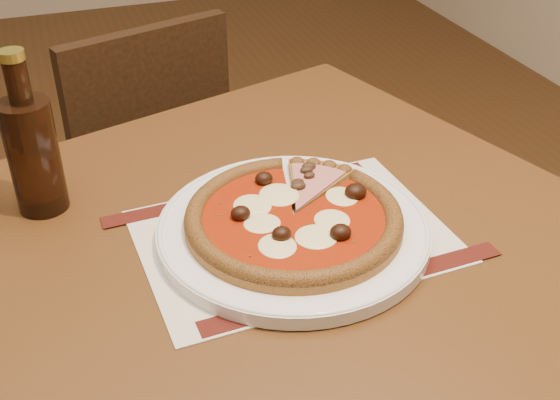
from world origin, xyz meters
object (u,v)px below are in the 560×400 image
object	(u,v)px
plate	(293,230)
bottle	(33,150)
table	(285,286)
chair_far	(139,159)
pizza	(294,217)

from	to	relation	value
plate	bottle	size ratio (longest dim) A/B	1.55
bottle	table	bearing A→B (deg)	-27.85
plate	chair_far	bearing A→B (deg)	96.77
pizza	chair_far	bearing A→B (deg)	96.75
plate	pizza	world-z (taller)	pizza
plate	bottle	world-z (taller)	bottle
chair_far	bottle	world-z (taller)	bottle
table	plate	bearing A→B (deg)	-84.05
table	chair_far	bearing A→B (deg)	96.80
table	bottle	distance (m)	0.38
table	plate	distance (m)	0.12
chair_far	plate	world-z (taller)	chair_far
bottle	plate	bearing A→B (deg)	-31.20
plate	pizza	size ratio (longest dim) A/B	1.26
table	pizza	xyz separation A→B (m)	(0.00, -0.02, 0.13)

